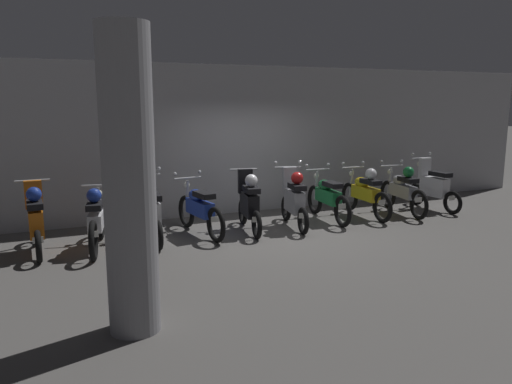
% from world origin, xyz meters
% --- Properties ---
extents(ground_plane, '(80.00, 80.00, 0.00)m').
position_xyz_m(ground_plane, '(0.00, 0.00, 0.00)').
color(ground_plane, '#565451').
extents(back_wall, '(16.50, 0.30, 3.28)m').
position_xyz_m(back_wall, '(0.00, 2.20, 1.64)').
color(back_wall, '#ADADB2').
rests_on(back_wall, ground).
extents(motorbike_slot_0, '(0.56, 1.68, 1.18)m').
position_xyz_m(motorbike_slot_0, '(-4.25, 0.50, 0.57)').
color(motorbike_slot_0, black).
rests_on(motorbike_slot_0, ground).
extents(motorbike_slot_1, '(0.62, 1.93, 1.08)m').
position_xyz_m(motorbike_slot_1, '(-3.30, 0.34, 0.53)').
color(motorbike_slot_1, black).
rests_on(motorbike_slot_1, ground).
extents(motorbike_slot_2, '(0.59, 1.68, 1.29)m').
position_xyz_m(motorbike_slot_2, '(-2.36, 0.45, 0.53)').
color(motorbike_slot_2, black).
rests_on(motorbike_slot_2, ground).
extents(motorbike_slot_3, '(0.58, 1.94, 1.15)m').
position_xyz_m(motorbike_slot_3, '(-1.42, 0.57, 0.49)').
color(motorbike_slot_3, black).
rests_on(motorbike_slot_3, ground).
extents(motorbike_slot_4, '(0.56, 1.67, 1.18)m').
position_xyz_m(motorbike_slot_4, '(-0.47, 0.42, 0.57)').
color(motorbike_slot_4, black).
rests_on(motorbike_slot_4, ground).
extents(motorbike_slot_5, '(0.58, 1.67, 1.29)m').
position_xyz_m(motorbike_slot_5, '(0.48, 0.36, 0.57)').
color(motorbike_slot_5, black).
rests_on(motorbike_slot_5, ground).
extents(motorbike_slot_6, '(0.59, 1.95, 1.15)m').
position_xyz_m(motorbike_slot_6, '(1.42, 0.63, 0.49)').
color(motorbike_slot_6, black).
rests_on(motorbike_slot_6, ground).
extents(motorbike_slot_7, '(0.59, 1.95, 1.15)m').
position_xyz_m(motorbike_slot_7, '(2.36, 0.60, 0.53)').
color(motorbike_slot_7, black).
rests_on(motorbike_slot_7, ground).
extents(motorbike_slot_8, '(0.58, 1.94, 1.15)m').
position_xyz_m(motorbike_slot_8, '(3.31, 0.51, 0.53)').
color(motorbike_slot_8, black).
rests_on(motorbike_slot_8, ground).
extents(motorbike_slot_9, '(0.59, 1.68, 1.29)m').
position_xyz_m(motorbike_slot_9, '(4.25, 0.58, 0.53)').
color(motorbike_slot_9, black).
rests_on(motorbike_slot_9, ground).
extents(support_pillar, '(0.55, 0.55, 3.28)m').
position_xyz_m(support_pillar, '(-3.26, -3.03, 1.64)').
color(support_pillar, gray).
rests_on(support_pillar, ground).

